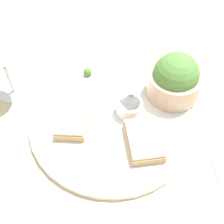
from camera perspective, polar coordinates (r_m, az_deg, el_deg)
ground_plane at (r=0.62m, az=-0.00°, el=-1.92°), size 4.00×4.00×0.00m
dinner_plate at (r=0.61m, az=-0.00°, el=-1.54°), size 0.36×0.36×0.01m
salad_bowl at (r=0.63m, az=12.63°, el=6.50°), size 0.12×0.12×0.11m
sauce_ramekin at (r=0.60m, az=3.49°, el=1.11°), size 0.06×0.06×0.03m
cheese_toast_near at (r=0.56m, az=6.54°, el=-5.68°), size 0.10×0.08×0.03m
cheese_toast_far at (r=0.59m, az=-8.22°, el=-1.37°), size 0.11×0.09×0.03m
wine_glass at (r=0.64m, az=-21.81°, el=10.40°), size 0.09×0.09×0.15m
garnish at (r=0.69m, az=-4.97°, el=8.12°), size 0.02×0.02×0.02m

